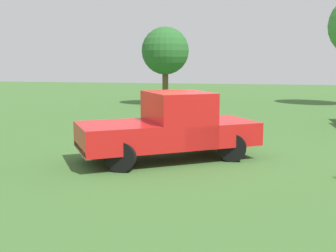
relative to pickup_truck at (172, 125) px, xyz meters
The scene contains 3 objects.
ground_plane 1.03m from the pickup_truck, 130.46° to the right, with size 80.00×80.00×0.00m, color #3D662D.
pickup_truck is the anchor object (origin of this frame).
tree_far_center 14.71m from the pickup_truck, 76.67° to the right, with size 2.85×2.85×4.68m.
Camera 1 is at (-1.86, 10.91, 2.54)m, focal length 44.31 mm.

